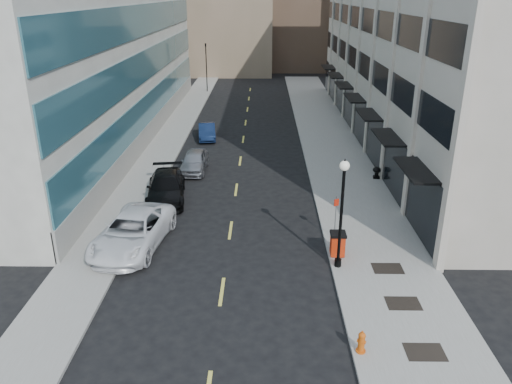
{
  "coord_description": "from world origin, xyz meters",
  "views": [
    {
      "loc": [
        1.76,
        -16.48,
        12.15
      ],
      "look_at": [
        1.4,
        8.06,
        2.24
      ],
      "focal_mm": 35.0,
      "sensor_mm": 36.0,
      "label": 1
    }
  ],
  "objects_px": {
    "car_black_pickup": "(166,187)",
    "car_blue_sedan": "(207,131)",
    "fire_hydrant": "(361,342)",
    "car_silver_sedan": "(194,161)",
    "trash_bin": "(338,243)",
    "traffic_signal": "(206,46)",
    "urn_planter": "(377,171)",
    "car_white_van": "(133,232)",
    "sign_post": "(336,211)",
    "lamppost": "(342,205)"
  },
  "relations": [
    {
      "from": "fire_hydrant",
      "to": "trash_bin",
      "type": "distance_m",
      "value": 7.04
    },
    {
      "from": "car_white_van",
      "to": "lamppost",
      "type": "height_order",
      "value": "lamppost"
    },
    {
      "from": "traffic_signal",
      "to": "fire_hydrant",
      "type": "xyz_separation_m",
      "value": [
        10.8,
        -50.0,
        -5.14
      ]
    },
    {
      "from": "fire_hydrant",
      "to": "traffic_signal",
      "type": "bearing_deg",
      "value": 126.36
    },
    {
      "from": "car_blue_sedan",
      "to": "sign_post",
      "type": "xyz_separation_m",
      "value": [
        8.72,
        -19.2,
        0.98
      ]
    },
    {
      "from": "lamppost",
      "to": "fire_hydrant",
      "type": "bearing_deg",
      "value": -90.0
    },
    {
      "from": "car_blue_sedan",
      "to": "fire_hydrant",
      "type": "height_order",
      "value": "car_blue_sedan"
    },
    {
      "from": "sign_post",
      "to": "car_blue_sedan",
      "type": "bearing_deg",
      "value": 89.9
    },
    {
      "from": "car_white_van",
      "to": "traffic_signal",
      "type": "bearing_deg",
      "value": 98.53
    },
    {
      "from": "car_blue_sedan",
      "to": "fire_hydrant",
      "type": "distance_m",
      "value": 29.4
    },
    {
      "from": "lamppost",
      "to": "sign_post",
      "type": "xyz_separation_m",
      "value": [
        0.22,
        2.94,
        -1.62
      ]
    },
    {
      "from": "car_silver_sedan",
      "to": "urn_planter",
      "type": "bearing_deg",
      "value": -6.32
    },
    {
      "from": "car_silver_sedan",
      "to": "fire_hydrant",
      "type": "height_order",
      "value": "car_silver_sedan"
    },
    {
      "from": "fire_hydrant",
      "to": "urn_planter",
      "type": "xyz_separation_m",
      "value": [
        4.3,
        17.96,
        0.06
      ]
    },
    {
      "from": "car_blue_sedan",
      "to": "urn_planter",
      "type": "height_order",
      "value": "car_blue_sedan"
    },
    {
      "from": "car_white_van",
      "to": "urn_planter",
      "type": "height_order",
      "value": "car_white_van"
    },
    {
      "from": "traffic_signal",
      "to": "trash_bin",
      "type": "xyz_separation_m",
      "value": [
        10.9,
        -42.97,
        -4.91
      ]
    },
    {
      "from": "car_white_van",
      "to": "fire_hydrant",
      "type": "relative_size",
      "value": 7.17
    },
    {
      "from": "traffic_signal",
      "to": "fire_hydrant",
      "type": "relative_size",
      "value": 7.95
    },
    {
      "from": "car_silver_sedan",
      "to": "lamppost",
      "type": "distance_m",
      "value": 16.26
    },
    {
      "from": "trash_bin",
      "to": "lamppost",
      "type": "bearing_deg",
      "value": -95.0
    },
    {
      "from": "car_black_pickup",
      "to": "car_silver_sedan",
      "type": "bearing_deg",
      "value": 71.2
    },
    {
      "from": "traffic_signal",
      "to": "urn_planter",
      "type": "distance_m",
      "value": 35.79
    },
    {
      "from": "trash_bin",
      "to": "car_black_pickup",
      "type": "bearing_deg",
      "value": 143.64
    },
    {
      "from": "car_blue_sedan",
      "to": "car_white_van",
      "type": "bearing_deg",
      "value": -101.73
    },
    {
      "from": "sign_post",
      "to": "fire_hydrant",
      "type": "bearing_deg",
      "value": -115.95
    },
    {
      "from": "car_white_van",
      "to": "car_blue_sedan",
      "type": "height_order",
      "value": "car_white_van"
    },
    {
      "from": "urn_planter",
      "to": "trash_bin",
      "type": "bearing_deg",
      "value": -111.04
    },
    {
      "from": "car_black_pickup",
      "to": "car_blue_sedan",
      "type": "relative_size",
      "value": 1.36
    },
    {
      "from": "car_white_van",
      "to": "fire_hydrant",
      "type": "distance_m",
      "value": 12.89
    },
    {
      "from": "car_blue_sedan",
      "to": "trash_bin",
      "type": "xyz_separation_m",
      "value": [
        8.6,
        -21.11,
        0.13
      ]
    },
    {
      "from": "sign_post",
      "to": "urn_planter",
      "type": "bearing_deg",
      "value": 41.12
    },
    {
      "from": "car_white_van",
      "to": "car_blue_sedan",
      "type": "distance_m",
      "value": 20.21
    },
    {
      "from": "car_black_pickup",
      "to": "fire_hydrant",
      "type": "bearing_deg",
      "value": -63.63
    },
    {
      "from": "urn_planter",
      "to": "car_white_van",
      "type": "bearing_deg",
      "value": -145.34
    },
    {
      "from": "traffic_signal",
      "to": "car_blue_sedan",
      "type": "xyz_separation_m",
      "value": [
        2.3,
        -21.85,
        -5.04
      ]
    },
    {
      "from": "car_black_pickup",
      "to": "lamppost",
      "type": "relative_size",
      "value": 1.05
    },
    {
      "from": "car_white_van",
      "to": "trash_bin",
      "type": "height_order",
      "value": "car_white_van"
    },
    {
      "from": "sign_post",
      "to": "car_white_van",
      "type": "bearing_deg",
      "value": 160.7
    },
    {
      "from": "traffic_signal",
      "to": "urn_planter",
      "type": "bearing_deg",
      "value": -64.77
    },
    {
      "from": "traffic_signal",
      "to": "sign_post",
      "type": "bearing_deg",
      "value": -74.97
    },
    {
      "from": "car_blue_sedan",
      "to": "lamppost",
      "type": "height_order",
      "value": "lamppost"
    },
    {
      "from": "car_black_pickup",
      "to": "fire_hydrant",
      "type": "xyz_separation_m",
      "value": [
        9.57,
        -14.29,
        -0.23
      ]
    },
    {
      "from": "car_black_pickup",
      "to": "trash_bin",
      "type": "distance_m",
      "value": 12.09
    },
    {
      "from": "car_black_pickup",
      "to": "lamppost",
      "type": "distance_m",
      "value": 12.9
    },
    {
      "from": "fire_hydrant",
      "to": "trash_bin",
      "type": "relative_size",
      "value": 0.72
    },
    {
      "from": "fire_hydrant",
      "to": "trash_bin",
      "type": "xyz_separation_m",
      "value": [
        0.1,
        7.04,
        0.23
      ]
    },
    {
      "from": "urn_planter",
      "to": "car_black_pickup",
      "type": "bearing_deg",
      "value": -165.21
    },
    {
      "from": "car_black_pickup",
      "to": "urn_planter",
      "type": "distance_m",
      "value": 14.35
    },
    {
      "from": "car_black_pickup",
      "to": "car_blue_sedan",
      "type": "height_order",
      "value": "car_black_pickup"
    }
  ]
}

